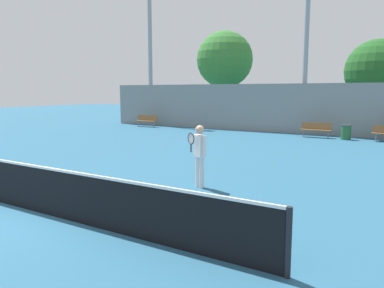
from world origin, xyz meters
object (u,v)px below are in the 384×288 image
(tennis_net, at_px, (36,188))
(light_pole_near_left, at_px, (306,50))
(tennis_player, at_px, (199,152))
(bench_courtside_far, at_px, (147,120))
(tree_dark_dense, at_px, (378,71))
(tree_green_broad, at_px, (225,60))
(bench_courtside_near, at_px, (316,128))
(light_pole_far_right, at_px, (150,48))
(trash_bin, at_px, (346,132))

(tennis_net, distance_m, light_pole_near_left, 18.92)
(tennis_player, bearing_deg, bench_courtside_far, 159.35)
(tree_dark_dense, bearing_deg, bench_courtside_far, -151.81)
(tree_green_broad, distance_m, tree_dark_dense, 12.09)
(tennis_player, height_order, bench_courtside_near, tennis_player)
(tennis_net, bearing_deg, light_pole_far_right, 121.01)
(light_pole_near_left, bearing_deg, tree_green_broad, 143.92)
(light_pole_far_right, relative_size, tree_dark_dense, 1.69)
(bench_courtside_near, xyz_separation_m, light_pole_far_right, (-12.85, 1.36, 5.30))
(light_pole_far_right, relative_size, tree_green_broad, 1.35)
(light_pole_near_left, height_order, tree_dark_dense, light_pole_near_left)
(bench_courtside_far, distance_m, tree_dark_dense, 16.69)
(light_pole_near_left, xyz_separation_m, trash_bin, (2.82, -1.76, -4.67))
(light_pole_near_left, relative_size, tree_green_broad, 1.15)
(bench_courtside_near, relative_size, light_pole_far_right, 0.16)
(bench_courtside_near, distance_m, tree_green_broad, 13.48)
(light_pole_near_left, bearing_deg, trash_bin, -32.02)
(trash_bin, bearing_deg, tree_green_broad, 144.89)
(tennis_player, xyz_separation_m, light_pole_far_right, (-12.85, 14.41, 4.85))
(light_pole_far_right, relative_size, trash_bin, 13.20)
(bench_courtside_near, bearing_deg, tennis_player, -90.02)
(tennis_player, xyz_separation_m, bench_courtside_far, (-12.20, 13.05, -0.45))
(bench_courtside_near, height_order, tree_dark_dense, tree_dark_dense)
(tennis_net, relative_size, light_pole_far_right, 1.07)
(tennis_net, height_order, tree_dark_dense, tree_dark_dense)
(tennis_net, height_order, light_pole_near_left, light_pole_near_left)
(tennis_player, relative_size, tree_dark_dense, 0.28)
(light_pole_far_right, bearing_deg, trash_bin, -5.94)
(bench_courtside_near, bearing_deg, tree_green_broad, 141.20)
(light_pole_near_left, distance_m, tree_green_broad, 10.68)
(tree_dark_dense, bearing_deg, bench_courtside_near, -105.83)
(tree_green_broad, bearing_deg, light_pole_far_right, -114.75)
(bench_courtside_far, bearing_deg, bench_courtside_near, -0.00)
(tennis_player, bearing_deg, bench_courtside_near, 116.26)
(bench_courtside_near, relative_size, light_pole_near_left, 0.19)
(trash_bin, bearing_deg, light_pole_far_right, 174.06)
(bench_courtside_far, xyz_separation_m, light_pole_near_left, (11.00, 1.62, 4.55))
(tree_green_broad, relative_size, tree_dark_dense, 1.25)
(tennis_net, xyz_separation_m, tree_dark_dense, (4.16, 24.44, 3.45))
(tennis_net, bearing_deg, bench_courtside_near, 83.27)
(tennis_net, height_order, bench_courtside_far, tennis_net)
(bench_courtside_far, bearing_deg, tennis_player, -46.94)
(light_pole_near_left, relative_size, trash_bin, 11.20)
(bench_courtside_near, bearing_deg, light_pole_near_left, 126.61)
(tennis_player, distance_m, tree_dark_dense, 21.09)
(light_pole_near_left, bearing_deg, tennis_player, -85.33)
(bench_courtside_near, relative_size, tree_green_broad, 0.22)
(tennis_net, xyz_separation_m, trash_bin, (3.59, 16.58, -0.13))
(tennis_net, distance_m, bench_courtside_near, 16.85)
(bench_courtside_far, height_order, tree_green_broad, tree_green_broad)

